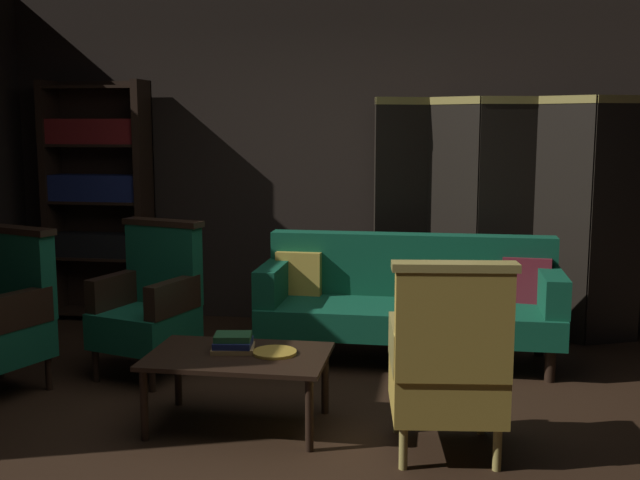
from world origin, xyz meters
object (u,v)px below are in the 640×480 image
at_px(folding_screen, 506,214).
at_px(book_tan_leather, 233,348).
at_px(coffee_table, 238,362).
at_px(book_green_cloth, 233,337).
at_px(velvet_couch, 409,297).
at_px(book_navy_cloth, 233,343).
at_px(brass_tray, 275,352).
at_px(bookshelf, 99,195).
at_px(armchair_gilt_accent, 448,364).
at_px(armchair_wing_left, 150,303).

bearing_deg(folding_screen, book_tan_leather, -127.89).
xyz_separation_m(coffee_table, book_green_cloth, (-0.04, 0.06, 0.13)).
xyz_separation_m(velvet_couch, coffee_table, (-0.88, -1.47, -0.08)).
distance_m(book_navy_cloth, brass_tray, 0.25).
distance_m(folding_screen, book_navy_cloth, 2.72).
distance_m(coffee_table, book_navy_cloth, 0.12).
bearing_deg(velvet_couch, bookshelf, 164.64).
distance_m(armchair_gilt_accent, armchair_wing_left, 2.23).
relative_size(armchair_wing_left, book_tan_leather, 4.42).
relative_size(velvet_couch, book_tan_leather, 9.00).
xyz_separation_m(book_green_cloth, brass_tray, (0.24, -0.02, -0.07)).
xyz_separation_m(armchair_gilt_accent, book_tan_leather, (-1.20, 0.27, -0.06)).
relative_size(coffee_table, book_tan_leather, 4.25).
distance_m(armchair_wing_left, book_navy_cloth, 1.09).
bearing_deg(armchair_gilt_accent, book_tan_leather, 167.14).
bearing_deg(book_green_cloth, velvet_couch, 56.63).
distance_m(folding_screen, coffee_table, 2.76).
relative_size(coffee_table, armchair_gilt_accent, 0.96).
bearing_deg(bookshelf, book_green_cloth, -50.47).
bearing_deg(folding_screen, book_green_cloth, -127.89).
xyz_separation_m(armchair_gilt_accent, book_green_cloth, (-1.20, 0.27, 0.01)).
height_order(armchair_gilt_accent, book_navy_cloth, armchair_gilt_accent).
distance_m(bookshelf, brass_tray, 3.03).
height_order(coffee_table, book_tan_leather, book_tan_leather).
bearing_deg(bookshelf, book_tan_leather, -50.47).
distance_m(book_tan_leather, brass_tray, 0.24).
distance_m(velvet_couch, book_navy_cloth, 1.69).
bearing_deg(armchair_gilt_accent, bookshelf, 140.80).
distance_m(velvet_couch, armchair_gilt_accent, 1.70).
bearing_deg(brass_tray, book_tan_leather, 175.86).
bearing_deg(armchair_wing_left, velvet_couch, 20.78).
bearing_deg(book_navy_cloth, folding_screen, 52.11).
height_order(coffee_table, book_green_cloth, book_green_cloth).
xyz_separation_m(folding_screen, book_green_cloth, (-1.64, -2.11, -0.48)).
bearing_deg(coffee_table, bookshelf, 129.46).
xyz_separation_m(coffee_table, book_navy_cloth, (-0.04, 0.06, 0.09)).
bearing_deg(armchair_wing_left, brass_tray, -37.02).
height_order(coffee_table, armchair_gilt_accent, armchair_gilt_accent).
relative_size(velvet_couch, brass_tray, 8.55).
relative_size(bookshelf, book_tan_leather, 8.71).
relative_size(folding_screen, coffee_table, 2.09).
relative_size(armchair_wing_left, book_green_cloth, 5.11).
relative_size(bookshelf, book_navy_cloth, 9.77).
distance_m(bookshelf, book_navy_cloth, 2.85).
height_order(folding_screen, coffee_table, folding_screen).
bearing_deg(book_navy_cloth, armchair_wing_left, 136.02).
xyz_separation_m(folding_screen, velvet_couch, (-0.72, -0.70, -0.53)).
relative_size(book_tan_leather, brass_tray, 0.95).
xyz_separation_m(armchair_wing_left, brass_tray, (1.03, -0.78, -0.06)).
bearing_deg(book_green_cloth, coffee_table, -53.18).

